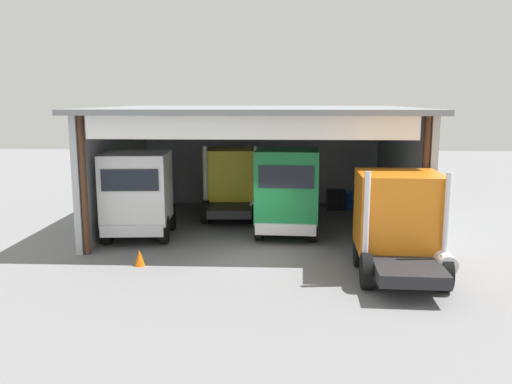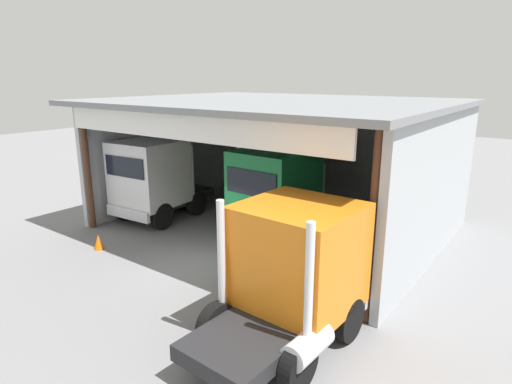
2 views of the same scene
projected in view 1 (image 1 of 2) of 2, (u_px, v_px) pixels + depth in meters
name	position (u px, v px, depth m)	size (l,w,h in m)	color
ground_plane	(251.00, 258.00, 18.76)	(80.00, 80.00, 0.00)	slate
workshop_shed	(258.00, 143.00, 23.80)	(13.04, 10.87, 5.22)	#ADB2B7
truck_white_right_bay	(138.00, 193.00, 20.99)	(2.88, 4.80, 3.50)	white
truck_yellow_left_bay	(232.00, 181.00, 24.96)	(2.86, 4.49, 3.47)	yellow
truck_green_center_right_bay	(287.00, 190.00, 21.41)	(2.67, 4.98, 3.60)	#197F3D
truck_orange_yard_outside	(399.00, 221.00, 16.72)	(2.78, 4.60, 3.48)	orange
oil_drum	(350.00, 200.00, 27.13)	(0.58, 0.58, 0.85)	#194CB2
tool_cart	(336.00, 200.00, 26.92)	(0.90, 0.60, 1.00)	black
traffic_cone	(140.00, 258.00, 17.80)	(0.36, 0.36, 0.56)	orange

